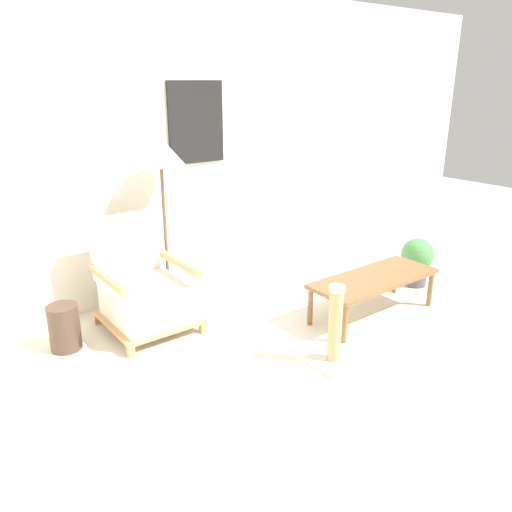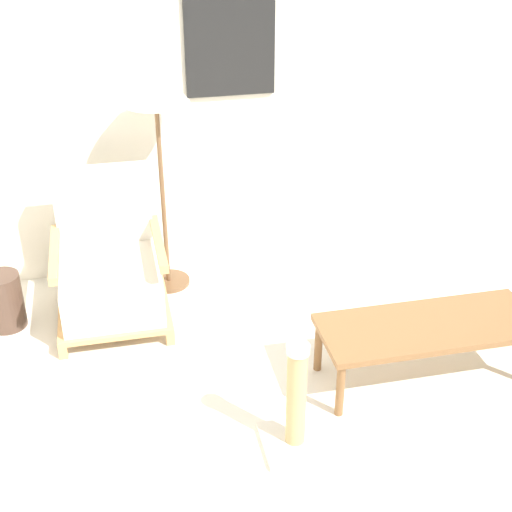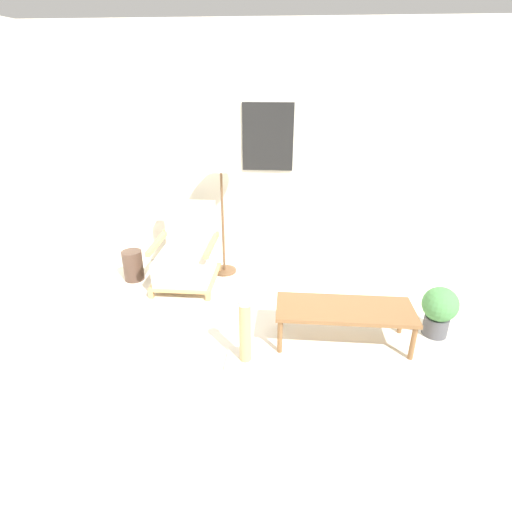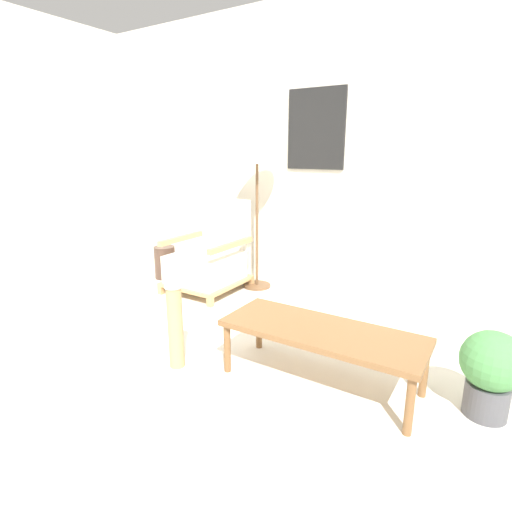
# 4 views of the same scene
# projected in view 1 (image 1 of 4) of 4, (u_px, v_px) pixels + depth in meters

# --- Properties ---
(ground_plane) EXTENTS (14.00, 14.00, 0.00)m
(ground_plane) POSITION_uv_depth(u_px,v_px,m) (374.00, 375.00, 3.42)
(ground_plane) COLOR silver
(wall_back) EXTENTS (8.00, 0.09, 2.70)m
(wall_back) POSITION_uv_depth(u_px,v_px,m) (199.00, 144.00, 4.62)
(wall_back) COLOR silver
(wall_back) RESTS_ON ground_plane
(armchair) EXTENTS (0.66, 0.72, 0.89)m
(armchair) POSITION_uv_depth(u_px,v_px,m) (144.00, 292.00, 4.01)
(armchair) COLOR tan
(armchair) RESTS_ON ground_plane
(floor_lamp) EXTENTS (0.40, 0.40, 1.48)m
(floor_lamp) POSITION_uv_depth(u_px,v_px,m) (161.00, 161.00, 4.13)
(floor_lamp) COLOR brown
(floor_lamp) RESTS_ON ground_plane
(coffee_table) EXTENTS (1.18, 0.46, 0.35)m
(coffee_table) POSITION_uv_depth(u_px,v_px,m) (374.00, 281.00, 4.20)
(coffee_table) COLOR brown
(coffee_table) RESTS_ON ground_plane
(vase) EXTENTS (0.23, 0.23, 0.35)m
(vase) POSITION_uv_depth(u_px,v_px,m) (64.00, 327.00, 3.70)
(vase) COLOR #473328
(vase) RESTS_ON ground_plane
(potted_plant) EXTENTS (0.31, 0.31, 0.47)m
(potted_plant) POSITION_uv_depth(u_px,v_px,m) (417.00, 259.00, 4.84)
(potted_plant) COLOR #4C4C51
(potted_plant) RESTS_ON ground_plane
(scratching_post) EXTENTS (0.32, 0.32, 0.60)m
(scratching_post) POSITION_uv_depth(u_px,v_px,m) (334.00, 337.00, 3.50)
(scratching_post) COLOR beige
(scratching_post) RESTS_ON ground_plane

